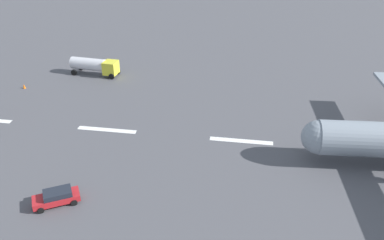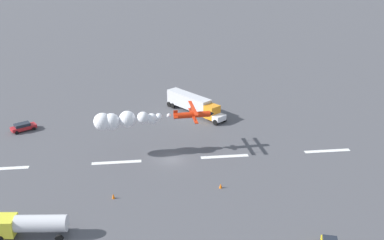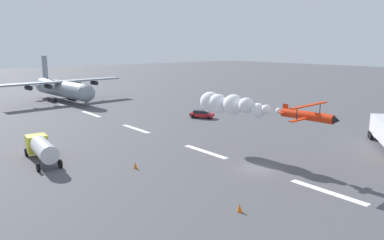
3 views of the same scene
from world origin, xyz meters
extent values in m
cube|color=white|center=(26.73, 0.00, 0.01)|extent=(8.00, 0.90, 0.01)
cube|color=white|center=(44.54, 0.00, 0.01)|extent=(8.00, 0.90, 0.01)
sphere|color=gray|center=(53.20, -3.06, 3.23)|extent=(3.85, 3.85, 3.85)
cube|color=yellow|center=(21.23, 17.85, 1.60)|extent=(2.43, 2.61, 2.20)
cylinder|color=silver|center=(17.04, 18.28, 1.85)|extent=(6.41, 2.72, 2.10)
cylinder|color=black|center=(21.95, 18.98, 0.50)|extent=(1.03, 0.42, 1.00)
cylinder|color=black|center=(14.87, 19.70, 0.50)|extent=(1.03, 0.42, 1.00)
cylinder|color=black|center=(21.71, 16.59, 0.50)|extent=(1.03, 0.42, 1.00)
cylinder|color=black|center=(14.62, 17.32, 0.50)|extent=(1.03, 0.42, 1.00)
cube|color=#B21E23|center=(26.81, -14.91, 0.65)|extent=(4.83, 3.84, 0.65)
cube|color=#1E232D|center=(26.99, -14.81, 1.25)|extent=(3.19, 2.80, 0.55)
cylinder|color=black|center=(25.89, -16.49, 0.32)|extent=(0.66, 0.51, 0.64)
cylinder|color=black|center=(28.64, -14.89, 0.32)|extent=(0.66, 0.51, 0.64)
cylinder|color=black|center=(24.99, -14.94, 0.32)|extent=(0.66, 0.51, 0.64)
cylinder|color=black|center=(27.73, -13.34, 0.32)|extent=(0.66, 0.51, 0.64)
cone|color=orange|center=(8.91, 10.76, 0.38)|extent=(0.44, 0.44, 0.75)
camera|label=1|loc=(45.14, -43.68, 26.82)|focal=37.46mm
camera|label=2|loc=(4.14, 64.37, 33.75)|focal=41.22mm
camera|label=3|loc=(-26.51, 31.44, 13.88)|focal=34.57mm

